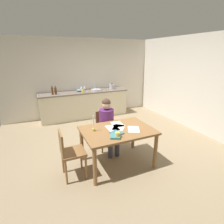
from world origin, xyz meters
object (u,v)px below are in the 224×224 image
(candlestick, at_px, (94,127))
(bottle_vinegar, at_px, (56,91))
(person_seated, at_px, (108,122))
(mixing_bowl, at_px, (79,90))
(stovetop_kettle, at_px, (112,86))
(bottle_oil, at_px, (52,91))
(chair_at_table, at_px, (105,128))
(chair_side_empty, at_px, (70,152))
(coffee_mug, at_px, (118,135))
(wine_glass_near_sink, at_px, (84,87))
(book_cookery, at_px, (115,136))
(dining_table, at_px, (117,134))
(book_magazine, at_px, (117,133))
(sink_unit, at_px, (96,90))
(wine_glass_by_kettle, at_px, (81,88))
(teacup_on_counter, at_px, (83,91))

(candlestick, relative_size, bottle_vinegar, 1.18)
(person_seated, relative_size, mixing_bowl, 5.93)
(stovetop_kettle, bearing_deg, bottle_oil, -177.99)
(chair_at_table, relative_size, chair_side_empty, 0.98)
(coffee_mug, xyz_separation_m, bottle_oil, (-0.69, 3.17, 0.23))
(wine_glass_near_sink, bearing_deg, bottle_vinegar, -166.59)
(book_cookery, distance_m, bottle_vinegar, 3.19)
(coffee_mug, distance_m, book_cookery, 0.05)
(chair_at_table, distance_m, bottle_oil, 2.39)
(dining_table, xyz_separation_m, candlestick, (-0.43, 0.12, 0.19))
(person_seated, xyz_separation_m, bottle_oil, (-0.87, 2.31, 0.34))
(book_magazine, xyz_separation_m, book_cookery, (-0.09, -0.12, 0.01))
(bottle_oil, relative_size, stovetop_kettle, 1.26)
(candlestick, xyz_separation_m, bottle_oil, (-0.41, 2.75, 0.19))
(chair_side_empty, height_order, stovetop_kettle, stovetop_kettle)
(chair_at_table, bearing_deg, book_cookery, -101.86)
(chair_at_table, height_order, person_seated, person_seated)
(bottle_vinegar, height_order, mixing_bowl, bottle_vinegar)
(book_cookery, xyz_separation_m, sink_unit, (0.79, 3.22, 0.16))
(dining_table, bearing_deg, chair_side_empty, -178.41)
(book_magazine, height_order, stovetop_kettle, stovetop_kettle)
(chair_at_table, xyz_separation_m, bottle_oil, (-0.87, 2.16, 0.53))
(wine_glass_near_sink, bearing_deg, chair_side_empty, -110.47)
(chair_side_empty, xyz_separation_m, stovetop_kettle, (2.12, 2.97, 0.50))
(candlestick, distance_m, book_magazine, 0.44)
(bottle_vinegar, relative_size, wine_glass_by_kettle, 1.68)
(person_seated, relative_size, teacup_on_counter, 9.95)
(coffee_mug, distance_m, bottle_oil, 3.26)
(person_seated, distance_m, bottle_oil, 2.49)
(candlestick, relative_size, wine_glass_by_kettle, 1.98)
(bottle_oil, distance_m, wine_glass_by_kettle, 0.99)
(coffee_mug, bearing_deg, dining_table, 64.49)
(candlestick, distance_m, teacup_on_counter, 2.73)
(dining_table, relative_size, person_seated, 1.11)
(coffee_mug, distance_m, sink_unit, 3.34)
(teacup_on_counter, bearing_deg, chair_side_empty, -109.99)
(book_cookery, bearing_deg, chair_side_empty, -172.08)
(coffee_mug, xyz_separation_m, book_magazine, (0.06, 0.16, -0.04))
(chair_side_empty, relative_size, coffee_mug, 7.30)
(book_cookery, relative_size, teacup_on_counter, 1.69)
(dining_table, height_order, chair_at_table, chair_at_table)
(chair_at_table, relative_size, mixing_bowl, 4.30)
(sink_unit, height_order, wine_glass_near_sink, sink_unit)
(dining_table, xyz_separation_m, wine_glass_by_kettle, (0.13, 3.09, 0.37))
(bottle_oil, bearing_deg, teacup_on_counter, -4.80)
(book_magazine, xyz_separation_m, bottle_vinegar, (-0.65, 3.00, 0.26))
(bottle_oil, distance_m, stovetop_kettle, 2.04)
(stovetop_kettle, relative_size, wine_glass_by_kettle, 1.43)
(bottle_oil, xyz_separation_m, teacup_on_counter, (0.94, -0.08, -0.07))
(chair_at_table, height_order, book_magazine, chair_at_table)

